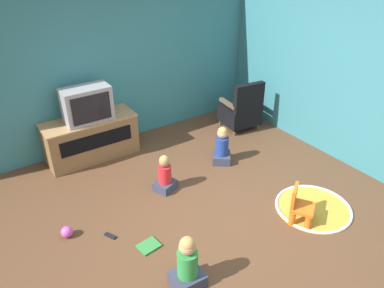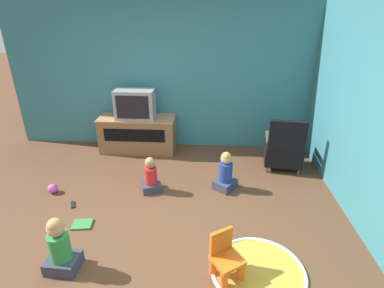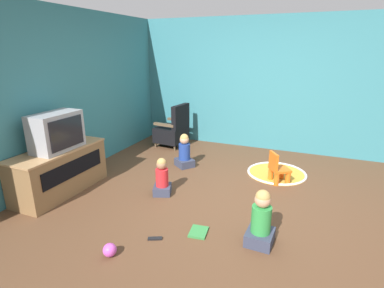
% 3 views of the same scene
% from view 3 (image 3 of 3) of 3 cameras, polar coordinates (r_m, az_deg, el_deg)
% --- Properties ---
extents(ground_plane, '(30.00, 30.00, 0.00)m').
position_cam_3_polar(ground_plane, '(4.15, 5.97, -10.19)').
color(ground_plane, brown).
extents(wall_back, '(5.49, 0.12, 2.53)m').
position_cam_3_polar(wall_back, '(4.86, -24.53, 8.21)').
color(wall_back, teal).
rests_on(wall_back, ground_plane).
extents(wall_right, '(0.12, 5.58, 2.53)m').
position_cam_3_polar(wall_right, '(6.06, 15.13, 10.74)').
color(wall_right, teal).
rests_on(wall_right, ground_plane).
extents(tv_cabinet, '(1.35, 0.54, 0.63)m').
position_cam_3_polar(tv_cabinet, '(4.57, -23.90, -4.52)').
color(tv_cabinet, brown).
rests_on(tv_cabinet, ground_plane).
extents(television, '(0.67, 0.37, 0.50)m').
position_cam_3_polar(television, '(4.37, -24.37, 2.17)').
color(television, '#939399').
rests_on(television, tv_cabinet).
extents(black_armchair, '(0.63, 0.61, 0.88)m').
position_cam_3_polar(black_armchair, '(6.17, -3.62, 2.64)').
color(black_armchair, brown).
rests_on(black_armchair, ground_plane).
extents(yellow_kid_chair, '(0.37, 0.37, 0.48)m').
position_cam_3_polar(yellow_kid_chair, '(4.70, 16.09, -4.87)').
color(yellow_kid_chair, orange).
rests_on(yellow_kid_chair, ground_plane).
extents(play_mat, '(0.94, 0.94, 0.04)m').
position_cam_3_polar(play_mat, '(5.08, 15.81, -5.33)').
color(play_mat, gold).
rests_on(play_mat, ground_plane).
extents(child_watching_left, '(0.32, 0.28, 0.60)m').
position_cam_3_polar(child_watching_left, '(3.23, 13.01, -14.05)').
color(child_watching_left, '#33384C').
rests_on(child_watching_left, ground_plane).
extents(child_watching_center, '(0.33, 0.31, 0.52)m').
position_cam_3_polar(child_watching_center, '(4.18, -5.73, -6.54)').
color(child_watching_center, '#33384C').
rests_on(child_watching_center, ground_plane).
extents(child_watching_right, '(0.38, 0.39, 0.58)m').
position_cam_3_polar(child_watching_right, '(5.10, -1.45, -1.62)').
color(child_watching_right, '#33384C').
rests_on(child_watching_right, ground_plane).
extents(toy_ball, '(0.13, 0.13, 0.13)m').
position_cam_3_polar(toy_ball, '(3.19, -15.40, -18.88)').
color(toy_ball, '#CC4CB2').
rests_on(toy_ball, ground_plane).
extents(book, '(0.25, 0.21, 0.02)m').
position_cam_3_polar(book, '(3.43, 1.25, -16.40)').
color(book, '#337F3D').
rests_on(book, ground_plane).
extents(remote_control, '(0.10, 0.15, 0.02)m').
position_cam_3_polar(remote_control, '(3.36, -7.08, -17.43)').
color(remote_control, black).
rests_on(remote_control, ground_plane).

